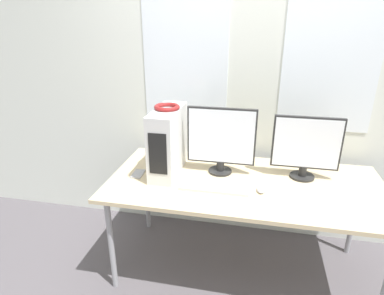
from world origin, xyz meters
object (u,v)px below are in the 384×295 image
monitor_right_near (306,147)px  mouse (261,189)px  keyboard (214,187)px  pc_tower (168,141)px  monitor_main (221,139)px  cell_phone (138,174)px  headphones (167,107)px

monitor_right_near → mouse: 0.45m
monitor_right_near → mouse: (-0.29, -0.27, -0.22)m
keyboard → mouse: size_ratio=4.82×
pc_tower → monitor_main: (0.38, 0.06, 0.02)m
cell_phone → headphones: bearing=25.1°
keyboard → cell_phone: size_ratio=3.27×
headphones → pc_tower: bearing=-90.0°
keyboard → cell_phone: keyboard is taller
keyboard → pc_tower: bearing=152.0°
headphones → cell_phone: size_ratio=1.28×
pc_tower → monitor_main: 0.38m
mouse → monitor_right_near: bearing=42.9°
cell_phone → keyboard: bearing=-11.2°
headphones → monitor_main: (0.38, 0.06, -0.23)m
monitor_right_near → keyboard: (-0.59, -0.29, -0.23)m
pc_tower → monitor_right_near: size_ratio=1.07×
monitor_main → monitor_right_near: bearing=3.3°
monitor_main → cell_phone: size_ratio=3.49×
keyboard → cell_phone: bearing=170.8°
monitor_main → monitor_right_near: (0.59, 0.03, -0.02)m
keyboard → mouse: 0.31m
pc_tower → cell_phone: (-0.21, -0.10, -0.23)m
monitor_right_near → keyboard: monitor_right_near is taller
monitor_right_near → cell_phone: (-1.17, -0.20, -0.23)m
pc_tower → headphones: (0.00, 0.00, 0.25)m
headphones → keyboard: (0.37, -0.20, -0.48)m
headphones → monitor_main: bearing=8.7°
keyboard → monitor_main: bearing=88.5°
pc_tower → monitor_right_near: pc_tower is taller
mouse → cell_phone: 0.89m
monitor_main → monitor_right_near: monitor_main is taller
monitor_main → keyboard: monitor_main is taller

